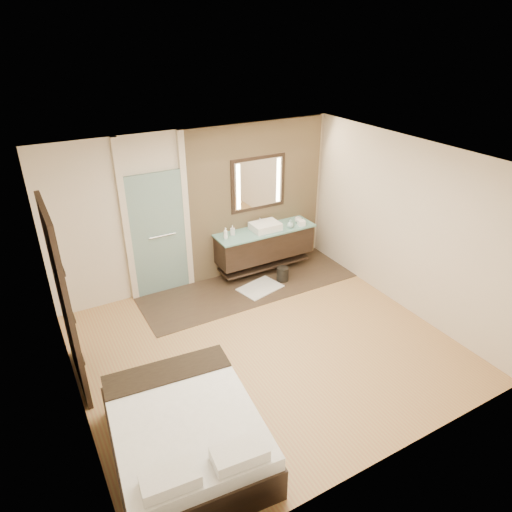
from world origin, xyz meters
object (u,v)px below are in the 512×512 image
mirror_unit (258,183)px  waste_bin (283,274)px  vanity (265,244)px  bed (186,434)px

mirror_unit → waste_bin: mirror_unit is taller
waste_bin → mirror_unit: bearing=99.8°
vanity → waste_bin: bearing=-75.2°
vanity → mirror_unit: (0.00, 0.24, 1.07)m
vanity → waste_bin: (0.12, -0.45, -0.45)m
waste_bin → vanity: bearing=104.8°
vanity → mirror_unit: size_ratio=1.75×
vanity → bed: size_ratio=0.94×
vanity → bed: (-2.75, -3.08, -0.29)m
mirror_unit → bed: size_ratio=0.54×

